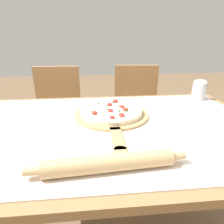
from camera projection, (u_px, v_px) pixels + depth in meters
dining_table at (110, 148)px, 0.93m from camera, size 1.40×0.88×0.77m
towel_cloth at (110, 126)px, 0.88m from camera, size 1.32×0.80×0.00m
pizza_peel at (112, 116)px, 0.97m from camera, size 0.36×0.54×0.01m
pizza at (111, 111)px, 0.98m from camera, size 0.30×0.30×0.03m
rolling_pin at (109, 163)px, 0.59m from camera, size 0.48×0.08×0.05m
chair_left at (58, 112)px, 1.71m from camera, size 0.42×0.42×0.89m
chair_right at (136, 110)px, 1.77m from camera, size 0.43×0.43×0.89m
flour_cup at (199, 89)px, 1.21m from camera, size 0.08×0.08×0.12m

